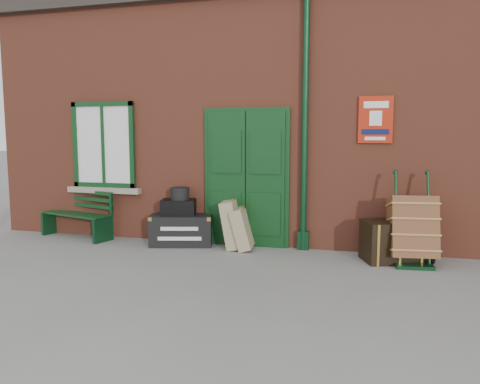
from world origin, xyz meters
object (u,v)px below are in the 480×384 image
(houdini_trunk, at_px, (182,230))
(porter_trolley, at_px, (412,229))
(bench, at_px, (79,213))
(dark_trunk, at_px, (392,241))

(houdini_trunk, bearing_deg, porter_trolley, -18.69)
(houdini_trunk, bearing_deg, bench, 163.36)
(porter_trolley, xyz_separation_m, dark_trunk, (-0.25, 0.08, -0.20))
(porter_trolley, relative_size, dark_trunk, 1.58)
(bench, bearing_deg, houdini_trunk, 13.88)
(dark_trunk, bearing_deg, houdini_trunk, 156.61)
(porter_trolley, bearing_deg, dark_trunk, 154.46)
(bench, xyz_separation_m, porter_trolley, (5.60, -0.31, 0.06))
(bench, distance_m, houdini_trunk, 2.01)
(houdini_trunk, xyz_separation_m, dark_trunk, (3.35, -0.16, 0.04))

